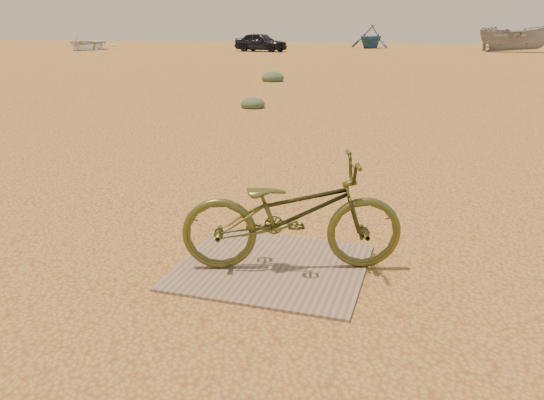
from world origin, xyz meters
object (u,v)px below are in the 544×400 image
(plywood_board, at_px, (272,267))
(boat_near_left, at_px, (86,43))
(bicycle, at_px, (292,214))
(car, at_px, (261,42))
(boat_far_left, at_px, (371,36))
(boat_mid_right, at_px, (515,38))

(plywood_board, relative_size, boat_near_left, 0.27)
(bicycle, distance_m, car, 37.47)
(plywood_board, xyz_separation_m, boat_near_left, (-26.22, 34.30, 0.52))
(boat_far_left, bearing_deg, boat_mid_right, -8.90)
(plywood_board, distance_m, boat_mid_right, 40.48)
(boat_far_left, bearing_deg, bicycle, -70.14)
(plywood_board, distance_m, car, 37.45)
(plywood_board, height_order, boat_mid_right, boat_mid_right)
(plywood_board, xyz_separation_m, bicycle, (0.15, 0.02, 0.44))
(bicycle, xyz_separation_m, boat_near_left, (-26.37, 34.28, 0.08))
(car, distance_m, boat_mid_right, 18.53)
(boat_near_left, xyz_separation_m, boat_mid_right, (32.34, 5.71, 0.43))
(plywood_board, bearing_deg, bicycle, 9.31)
(boat_near_left, bearing_deg, boat_mid_right, -5.05)
(boat_far_left, bearing_deg, plywood_board, -70.34)
(plywood_board, xyz_separation_m, car, (-11.86, 35.51, 0.67))
(bicycle, bearing_deg, plywood_board, 80.73)
(bicycle, distance_m, boat_mid_right, 40.43)
(plywood_board, height_order, car, car)
(bicycle, distance_m, boat_near_left, 43.25)
(plywood_board, relative_size, car, 0.36)
(boat_near_left, bearing_deg, boat_far_left, 10.49)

